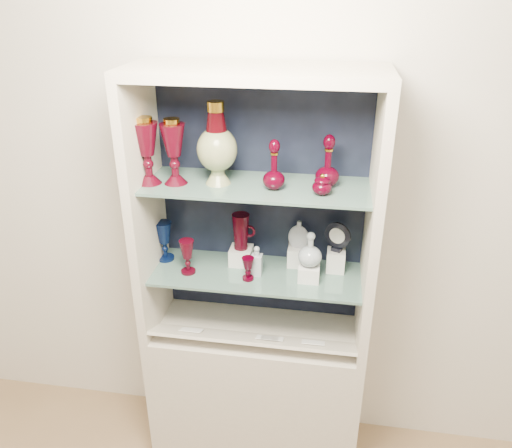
% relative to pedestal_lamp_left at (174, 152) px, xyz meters
% --- Properties ---
extents(wall_back, '(3.50, 0.02, 2.80)m').
position_rel_pedestal_lamp_left_xyz_m(wall_back, '(0.33, 0.23, -0.20)').
color(wall_back, silver).
rests_on(wall_back, ground).
extents(cabinet_base, '(1.00, 0.40, 0.75)m').
position_rel_pedestal_lamp_left_xyz_m(cabinet_base, '(0.33, 0.01, -1.23)').
color(cabinet_base, beige).
rests_on(cabinet_base, ground).
extents(cabinet_back_panel, '(0.98, 0.02, 1.15)m').
position_rel_pedestal_lamp_left_xyz_m(cabinet_back_panel, '(0.33, 0.20, -0.28)').
color(cabinet_back_panel, black).
rests_on(cabinet_back_panel, cabinet_base).
extents(cabinet_side_left, '(0.04, 0.40, 1.15)m').
position_rel_pedestal_lamp_left_xyz_m(cabinet_side_left, '(-0.15, 0.01, -0.28)').
color(cabinet_side_left, beige).
rests_on(cabinet_side_left, cabinet_base).
extents(cabinet_side_right, '(0.04, 0.40, 1.15)m').
position_rel_pedestal_lamp_left_xyz_m(cabinet_side_right, '(0.81, 0.01, -0.28)').
color(cabinet_side_right, beige).
rests_on(cabinet_side_right, cabinet_base).
extents(cabinet_top_cap, '(1.00, 0.40, 0.04)m').
position_rel_pedestal_lamp_left_xyz_m(cabinet_top_cap, '(0.33, 0.01, 0.32)').
color(cabinet_top_cap, beige).
rests_on(cabinet_top_cap, cabinet_side_left).
extents(shelf_lower, '(0.92, 0.34, 0.01)m').
position_rel_pedestal_lamp_left_xyz_m(shelf_lower, '(0.33, 0.03, -0.56)').
color(shelf_lower, slate).
rests_on(shelf_lower, cabinet_side_left).
extents(shelf_upper, '(0.92, 0.34, 0.01)m').
position_rel_pedestal_lamp_left_xyz_m(shelf_upper, '(0.33, 0.03, -0.14)').
color(shelf_upper, slate).
rests_on(shelf_upper, cabinet_side_left).
extents(label_ledge, '(0.92, 0.17, 0.09)m').
position_rel_pedestal_lamp_left_xyz_m(label_ledge, '(0.33, -0.10, -0.82)').
color(label_ledge, beige).
rests_on(label_ledge, cabinet_base).
extents(label_card_0, '(0.10, 0.06, 0.03)m').
position_rel_pedestal_lamp_left_xyz_m(label_card_0, '(0.61, -0.10, -0.81)').
color(label_card_0, white).
rests_on(label_card_0, label_ledge).
extents(label_card_1, '(0.10, 0.06, 0.03)m').
position_rel_pedestal_lamp_left_xyz_m(label_card_1, '(0.05, -0.10, -0.81)').
color(label_card_1, white).
rests_on(label_card_1, label_ledge).
extents(label_card_2, '(0.10, 0.06, 0.03)m').
position_rel_pedestal_lamp_left_xyz_m(label_card_2, '(0.40, -0.10, -0.81)').
color(label_card_2, white).
rests_on(label_card_2, label_ledge).
extents(label_card_3, '(0.10, 0.06, 0.03)m').
position_rel_pedestal_lamp_left_xyz_m(label_card_3, '(0.42, -0.10, -0.81)').
color(label_card_3, white).
rests_on(label_card_3, label_ledge).
extents(pedestal_lamp_left, '(0.13, 0.13, 0.27)m').
position_rel_pedestal_lamp_left_xyz_m(pedestal_lamp_left, '(0.00, 0.00, 0.00)').
color(pedestal_lamp_left, '#420613').
rests_on(pedestal_lamp_left, shelf_upper).
extents(pedestal_lamp_right, '(0.12, 0.12, 0.28)m').
position_rel_pedestal_lamp_left_xyz_m(pedestal_lamp_right, '(-0.11, -0.02, 0.00)').
color(pedestal_lamp_right, '#420613').
rests_on(pedestal_lamp_right, shelf_upper).
extents(enamel_urn, '(0.22, 0.22, 0.34)m').
position_rel_pedestal_lamp_left_xyz_m(enamel_urn, '(0.17, 0.03, 0.03)').
color(enamel_urn, '#124616').
rests_on(enamel_urn, shelf_upper).
extents(ruby_decanter_a, '(0.12, 0.12, 0.23)m').
position_rel_pedestal_lamp_left_xyz_m(ruby_decanter_a, '(0.41, -0.00, -0.02)').
color(ruby_decanter_a, '#430011').
rests_on(ruby_decanter_a, shelf_upper).
extents(ruby_decanter_b, '(0.12, 0.12, 0.23)m').
position_rel_pedestal_lamp_left_xyz_m(ruby_decanter_b, '(0.62, 0.06, -0.02)').
color(ruby_decanter_b, '#430011').
rests_on(ruby_decanter_b, shelf_upper).
extents(lidded_bowl, '(0.08, 0.08, 0.09)m').
position_rel_pedestal_lamp_left_xyz_m(lidded_bowl, '(0.60, -0.03, -0.09)').
color(lidded_bowl, '#430011').
rests_on(lidded_bowl, shelf_upper).
extents(cobalt_goblet, '(0.09, 0.09, 0.19)m').
position_rel_pedestal_lamp_left_xyz_m(cobalt_goblet, '(-0.11, 0.09, -0.46)').
color(cobalt_goblet, '#08153D').
rests_on(cobalt_goblet, shelf_lower).
extents(ruby_goblet_tall, '(0.08, 0.08, 0.16)m').
position_rel_pedestal_lamp_left_xyz_m(ruby_goblet_tall, '(0.03, -0.01, -0.47)').
color(ruby_goblet_tall, '#420613').
rests_on(ruby_goblet_tall, shelf_lower).
extents(ruby_goblet_small, '(0.07, 0.07, 0.11)m').
position_rel_pedestal_lamp_left_xyz_m(ruby_goblet_small, '(0.31, -0.03, -0.50)').
color(ruby_goblet_small, '#430011').
rests_on(ruby_goblet_small, shelf_lower).
extents(riser_ruby_pitcher, '(0.10, 0.10, 0.08)m').
position_rel_pedestal_lamp_left_xyz_m(riser_ruby_pitcher, '(0.25, 0.10, -0.51)').
color(riser_ruby_pitcher, silver).
rests_on(riser_ruby_pitcher, shelf_lower).
extents(ruby_pitcher, '(0.14, 0.10, 0.17)m').
position_rel_pedestal_lamp_left_xyz_m(ruby_pitcher, '(0.25, 0.10, -0.39)').
color(ruby_pitcher, '#420613').
rests_on(ruby_pitcher, riser_ruby_pitcher).
extents(clear_square_bottle, '(0.05, 0.05, 0.14)m').
position_rel_pedestal_lamp_left_xyz_m(clear_square_bottle, '(0.34, 0.02, -0.48)').
color(clear_square_bottle, '#95A2AB').
rests_on(clear_square_bottle, shelf_lower).
extents(riser_flat_flask, '(0.09, 0.09, 0.09)m').
position_rel_pedestal_lamp_left_xyz_m(riser_flat_flask, '(0.51, 0.13, -0.51)').
color(riser_flat_flask, silver).
rests_on(riser_flat_flask, shelf_lower).
extents(flat_flask, '(0.10, 0.05, 0.13)m').
position_rel_pedestal_lamp_left_xyz_m(flat_flask, '(0.51, 0.13, -0.40)').
color(flat_flask, '#A2A8B3').
rests_on(flat_flask, riser_flat_flask).
extents(riser_clear_round_decanter, '(0.09, 0.09, 0.07)m').
position_rel_pedestal_lamp_left_xyz_m(riser_clear_round_decanter, '(0.57, 0.01, -0.52)').
color(riser_clear_round_decanter, silver).
rests_on(riser_clear_round_decanter, shelf_lower).
extents(clear_round_decanter, '(0.13, 0.13, 0.15)m').
position_rel_pedestal_lamp_left_xyz_m(clear_round_decanter, '(0.57, 0.01, -0.41)').
color(clear_round_decanter, '#95A2AB').
rests_on(clear_round_decanter, riser_clear_round_decanter).
extents(riser_cameo_medallion, '(0.08, 0.08, 0.10)m').
position_rel_pedestal_lamp_left_xyz_m(riser_cameo_medallion, '(0.68, 0.11, -0.50)').
color(riser_cameo_medallion, silver).
rests_on(riser_cameo_medallion, shelf_lower).
extents(cameo_medallion, '(0.13, 0.09, 0.14)m').
position_rel_pedestal_lamp_left_xyz_m(cameo_medallion, '(0.68, 0.11, -0.38)').
color(cameo_medallion, black).
rests_on(cameo_medallion, riser_cameo_medallion).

